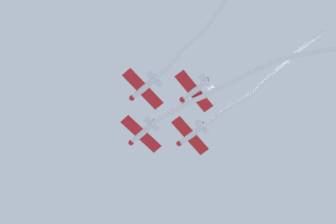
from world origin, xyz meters
The scene contains 7 objects.
airplane_lead centered at (-3.96, 5.63, 83.96)m, with size 6.83×6.81×1.98m.
smoke_trail_lead centered at (11.32, -4.40, 82.89)m, with size 28.41×14.80×2.99m.
airplane_left_wing centered at (-3.70, -2.48, 83.56)m, with size 6.64×6.99×1.98m.
smoke_trail_left_wing centered at (5.50, -13.08, 84.07)m, with size 13.66×19.05×1.79m.
airplane_right_wing centered at (4.14, 5.88, 84.26)m, with size 6.49×7.12×1.98m.
smoke_trail_right_wing centered at (15.21, -3.96, 84.23)m, with size 18.27×16.83×1.27m.
airplane_slot centered at (4.40, -2.22, 83.76)m, with size 6.45×7.18×1.98m.
Camera 1 is at (-0.56, -34.15, 2.66)m, focal length 58.78 mm.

